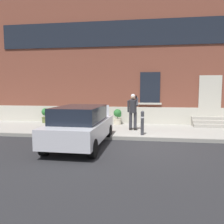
% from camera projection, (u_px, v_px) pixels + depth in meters
% --- Properties ---
extents(ground_plane, '(80.00, 80.00, 0.00)m').
position_uv_depth(ground_plane, '(143.00, 146.00, 8.52)').
color(ground_plane, '#232326').
extents(sidewalk, '(24.00, 3.60, 0.15)m').
position_uv_depth(sidewalk, '(144.00, 131.00, 11.27)').
color(sidewalk, '#99968E').
rests_on(sidewalk, ground).
extents(curb_edge, '(24.00, 0.12, 0.15)m').
position_uv_depth(curb_edge, '(143.00, 139.00, 9.44)').
color(curb_edge, gray).
rests_on(curb_edge, ground).
extents(building_facade, '(24.00, 1.52, 7.50)m').
position_uv_depth(building_facade, '(145.00, 61.00, 13.35)').
color(building_facade, brown).
rests_on(building_facade, ground).
extents(entrance_stoop, '(1.89, 0.96, 0.48)m').
position_uv_depth(entrance_stoop, '(210.00, 123.00, 12.14)').
color(entrance_stoop, '#9E998E').
rests_on(entrance_stoop, sidewalk).
extents(hatchback_car_silver, '(1.84, 4.09, 1.50)m').
position_uv_depth(hatchback_car_silver, '(81.00, 125.00, 8.48)').
color(hatchback_car_silver, '#B7B7BF').
rests_on(hatchback_car_silver, ground).
extents(bollard_near_person, '(0.15, 0.15, 1.04)m').
position_uv_depth(bollard_near_person, '(142.00, 122.00, 9.79)').
color(bollard_near_person, '#333338').
rests_on(bollard_near_person, sidewalk).
extents(bollard_far_left, '(0.15, 0.15, 1.04)m').
position_uv_depth(bollard_far_left, '(62.00, 120.00, 10.31)').
color(bollard_far_left, '#333338').
rests_on(bollard_far_left, sidewalk).
extents(person_on_phone, '(0.51, 0.50, 1.74)m').
position_uv_depth(person_on_phone, '(133.00, 109.00, 10.89)').
color(person_on_phone, '#2D2D33').
rests_on(person_on_phone, sidewalk).
extents(planter_olive, '(0.44, 0.44, 0.86)m').
position_uv_depth(planter_olive, '(46.00, 115.00, 13.35)').
color(planter_olive, '#606B38').
rests_on(planter_olive, sidewalk).
extents(planter_charcoal, '(0.44, 0.44, 0.86)m').
position_uv_depth(planter_charcoal, '(81.00, 116.00, 13.03)').
color(planter_charcoal, '#2D2D30').
rests_on(planter_charcoal, sidewalk).
extents(planter_cream, '(0.44, 0.44, 0.86)m').
position_uv_depth(planter_cream, '(118.00, 116.00, 12.68)').
color(planter_cream, beige).
rests_on(planter_cream, sidewalk).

